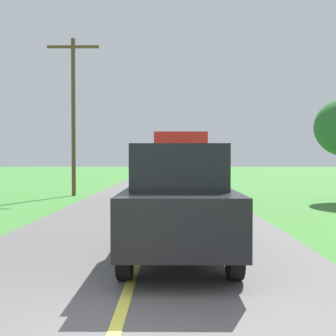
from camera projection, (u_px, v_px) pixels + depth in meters
banana_truck_near at (181, 168)px, 14.07m from camera, size 2.38×5.82×2.80m
utility_pole_roadside at (73, 110)px, 18.15m from camera, size 2.55×0.20×7.76m
following_car at (178, 200)px, 6.37m from camera, size 1.74×4.10×1.92m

